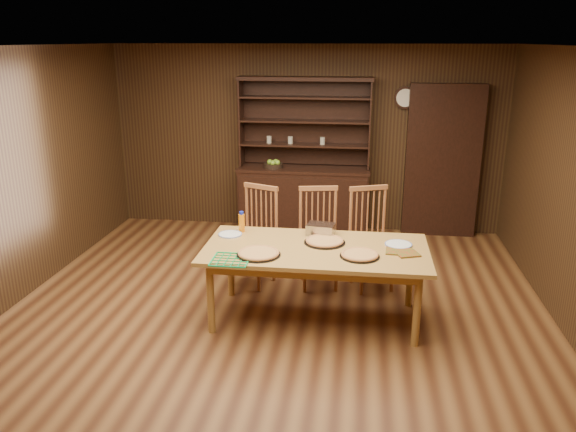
# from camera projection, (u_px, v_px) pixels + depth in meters

# --- Properties ---
(floor) EXTENTS (6.00, 6.00, 0.00)m
(floor) POSITION_uv_depth(u_px,v_px,m) (274.00, 322.00, 5.53)
(floor) COLOR brown
(floor) RESTS_ON ground
(room_shell) EXTENTS (6.00, 6.00, 6.00)m
(room_shell) POSITION_uv_depth(u_px,v_px,m) (272.00, 165.00, 5.05)
(room_shell) COLOR white
(room_shell) RESTS_ON floor
(china_hutch) EXTENTS (1.84, 0.52, 2.17)m
(china_hutch) POSITION_uv_depth(u_px,v_px,m) (304.00, 191.00, 7.95)
(china_hutch) COLOR black
(china_hutch) RESTS_ON floor
(doorway) EXTENTS (1.00, 0.18, 2.10)m
(doorway) POSITION_uv_depth(u_px,v_px,m) (442.00, 161.00, 7.71)
(doorway) COLOR black
(doorway) RESTS_ON floor
(wall_clock) EXTENTS (0.30, 0.05, 0.30)m
(wall_clock) POSITION_uv_depth(u_px,v_px,m) (405.00, 98.00, 7.58)
(wall_clock) COLOR black
(wall_clock) RESTS_ON room_shell
(dining_table) EXTENTS (2.15, 1.07, 0.75)m
(dining_table) POSITION_uv_depth(u_px,v_px,m) (316.00, 254.00, 5.40)
(dining_table) COLOR #A67939
(dining_table) RESTS_ON floor
(chair_left) EXTENTS (0.59, 0.58, 1.11)m
(chair_left) POSITION_uv_depth(u_px,v_px,m) (257.00, 232.00, 6.30)
(chair_left) COLOR #A46538
(chair_left) RESTS_ON floor
(chair_center) EXTENTS (0.53, 0.51, 1.11)m
(chair_center) POSITION_uv_depth(u_px,v_px,m) (319.00, 234.00, 6.24)
(chair_center) COLOR #A46538
(chair_center) RESTS_ON floor
(chair_right) EXTENTS (0.59, 0.58, 1.13)m
(chair_right) POSITION_uv_depth(u_px,v_px,m) (370.00, 234.00, 6.20)
(chair_right) COLOR #A46538
(chair_right) RESTS_ON floor
(pizza_left) EXTENTS (0.41, 0.41, 0.04)m
(pizza_left) POSITION_uv_depth(u_px,v_px,m) (259.00, 253.00, 5.18)
(pizza_left) COLOR black
(pizza_left) RESTS_ON dining_table
(pizza_right) EXTENTS (0.37, 0.37, 0.04)m
(pizza_right) POSITION_uv_depth(u_px,v_px,m) (360.00, 255.00, 5.15)
(pizza_right) COLOR black
(pizza_right) RESTS_ON dining_table
(pizza_center) EXTENTS (0.40, 0.40, 0.04)m
(pizza_center) POSITION_uv_depth(u_px,v_px,m) (325.00, 241.00, 5.50)
(pizza_center) COLOR black
(pizza_center) RESTS_ON dining_table
(cooling_rack) EXTENTS (0.38, 0.38, 0.01)m
(cooling_rack) POSITION_uv_depth(u_px,v_px,m) (231.00, 259.00, 5.07)
(cooling_rack) COLOR #0C9D4D
(cooling_rack) RESTS_ON dining_table
(plate_left) EXTENTS (0.24, 0.24, 0.02)m
(plate_left) POSITION_uv_depth(u_px,v_px,m) (230.00, 234.00, 5.72)
(plate_left) COLOR silver
(plate_left) RESTS_ON dining_table
(plate_right) EXTENTS (0.26, 0.26, 0.02)m
(plate_right) POSITION_uv_depth(u_px,v_px,m) (398.00, 244.00, 5.43)
(plate_right) COLOR silver
(plate_right) RESTS_ON dining_table
(foil_dish) EXTENTS (0.30, 0.24, 0.11)m
(foil_dish) POSITION_uv_depth(u_px,v_px,m) (321.00, 229.00, 5.73)
(foil_dish) COLOR silver
(foil_dish) RESTS_ON dining_table
(juice_bottle) EXTENTS (0.06, 0.06, 0.22)m
(juice_bottle) POSITION_uv_depth(u_px,v_px,m) (242.00, 222.00, 5.79)
(juice_bottle) COLOR orange
(juice_bottle) RESTS_ON dining_table
(pot_holder_a) EXTENTS (0.26, 0.26, 0.02)m
(pot_holder_a) POSITION_uv_depth(u_px,v_px,m) (407.00, 253.00, 5.21)
(pot_holder_a) COLOR #B12214
(pot_holder_a) RESTS_ON dining_table
(pot_holder_b) EXTENTS (0.21, 0.21, 0.01)m
(pot_holder_b) POSITION_uv_depth(u_px,v_px,m) (396.00, 251.00, 5.26)
(pot_holder_b) COLOR #B12214
(pot_holder_b) RESTS_ON dining_table
(fruit_bowl) EXTENTS (0.27, 0.27, 0.12)m
(fruit_bowl) POSITION_uv_depth(u_px,v_px,m) (274.00, 165.00, 7.82)
(fruit_bowl) COLOR black
(fruit_bowl) RESTS_ON china_hutch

